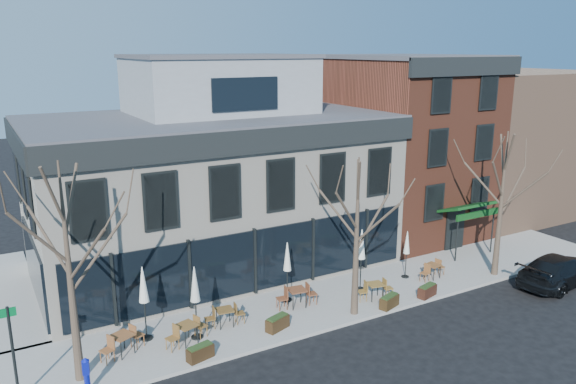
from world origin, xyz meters
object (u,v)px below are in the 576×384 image
parked_sedan (559,270)px  call_box (87,374)px  cafe_set_0 (122,342)px  umbrella_0 (143,289)px

parked_sedan → call_box: (-22.42, 1.96, 0.08)m
cafe_set_0 → umbrella_0: umbrella_0 is taller
call_box → umbrella_0: size_ratio=0.43×
call_box → umbrella_0: 4.09m
parked_sedan → umbrella_0: umbrella_0 is taller
cafe_set_0 → umbrella_0: size_ratio=0.62×
parked_sedan → umbrella_0: bearing=69.9°
call_box → umbrella_0: umbrella_0 is taller
call_box → cafe_set_0: bearing=49.1°
parked_sedan → call_box: 22.51m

